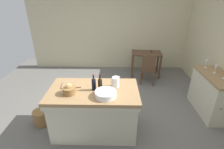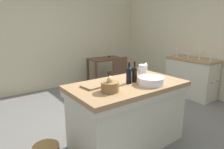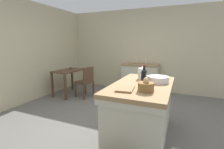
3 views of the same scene
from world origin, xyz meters
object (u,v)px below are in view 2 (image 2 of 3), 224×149
(writing_desk, at_px, (105,63))
(wine_bottle_amber, at_px, (129,75))
(wooden_chair, at_px, (118,72))
(side_cabinet, at_px, (191,77))
(cutting_board, at_px, (96,85))
(wine_glass_middle, at_px, (189,52))
(pitcher, at_px, (143,71))
(island_table, at_px, (127,112))
(wash_bowl, at_px, (151,81))
(wine_glass_far_left, at_px, (211,56))
(wine_glass_left, at_px, (200,54))
(wine_bottle_dark, at_px, (134,74))
(bread_basket, at_px, (110,86))
(wine_glass_right, at_px, (177,51))

(writing_desk, distance_m, wine_bottle_amber, 2.87)
(wooden_chair, bearing_deg, side_cabinet, -48.45)
(cutting_board, bearing_deg, wine_glass_middle, 11.64)
(wine_bottle_amber, bearing_deg, pitcher, 17.61)
(island_table, bearing_deg, wooden_chair, 55.10)
(wash_bowl, distance_m, wine_glass_far_left, 2.32)
(wine_bottle_amber, bearing_deg, wooden_chair, 55.52)
(wine_glass_left, bearing_deg, wine_bottle_dark, -168.66)
(wine_glass_far_left, relative_size, wine_glass_left, 0.90)
(pitcher, height_order, bread_basket, pitcher)
(side_cabinet, xyz_separation_m, wine_glass_far_left, (0.03, -0.39, 0.55))
(cutting_board, height_order, wine_glass_right, wine_glass_right)
(wine_bottle_dark, distance_m, wine_glass_middle, 2.46)
(wine_glass_left, distance_m, wine_glass_right, 0.55)
(bread_basket, height_order, wine_glass_left, bread_basket)
(island_table, bearing_deg, bread_basket, -160.75)
(side_cabinet, bearing_deg, wine_glass_right, 97.47)
(side_cabinet, bearing_deg, island_table, -165.90)
(side_cabinet, distance_m, bread_basket, 2.99)
(wash_bowl, bearing_deg, wine_glass_left, 16.74)
(wine_glass_left, height_order, wine_glass_middle, wine_glass_middle)
(wine_glass_far_left, bearing_deg, bread_basket, -172.83)
(island_table, bearing_deg, pitcher, 15.59)
(cutting_board, xyz_separation_m, wine_bottle_amber, (0.42, -0.15, 0.11))
(writing_desk, xyz_separation_m, wooden_chair, (-0.02, -0.60, -0.15))
(side_cabinet, xyz_separation_m, writing_desk, (-1.12, 1.88, 0.18))
(wine_glass_far_left, relative_size, wine_glass_middle, 0.81)
(island_table, height_order, wash_bowl, wash_bowl)
(bread_basket, height_order, wine_glass_far_left, bread_basket)
(pitcher, distance_m, bread_basket, 0.80)
(side_cabinet, bearing_deg, wine_bottle_amber, -165.59)
(wine_bottle_amber, bearing_deg, cutting_board, 159.95)
(writing_desk, height_order, wine_glass_middle, wine_glass_middle)
(wooden_chair, distance_m, wine_bottle_dark, 2.32)
(pitcher, xyz_separation_m, bread_basket, (-0.77, -0.24, -0.03))
(wine_bottle_dark, distance_m, wine_glass_far_left, 2.39)
(pitcher, distance_m, wine_bottle_dark, 0.29)
(bread_basket, bearing_deg, wooden_chair, 49.99)
(island_table, xyz_separation_m, pitcher, (0.38, 0.11, 0.51))
(wooden_chair, height_order, wine_glass_middle, wine_glass_middle)
(writing_desk, height_order, wash_bowl, wash_bowl)
(wine_bottle_amber, distance_m, wine_glass_left, 2.54)
(writing_desk, xyz_separation_m, cutting_board, (-1.76, -2.36, 0.27))
(bread_basket, bearing_deg, writing_desk, 56.74)
(writing_desk, xyz_separation_m, wine_bottle_amber, (-1.33, -2.51, 0.38))
(wine_glass_middle, bearing_deg, cutting_board, -168.36)
(bread_basket, bearing_deg, wine_glass_right, 22.45)
(wine_glass_right, bearing_deg, wine_bottle_dark, -155.94)
(pitcher, bearing_deg, wine_bottle_dark, -157.50)
(pitcher, height_order, cutting_board, pitcher)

